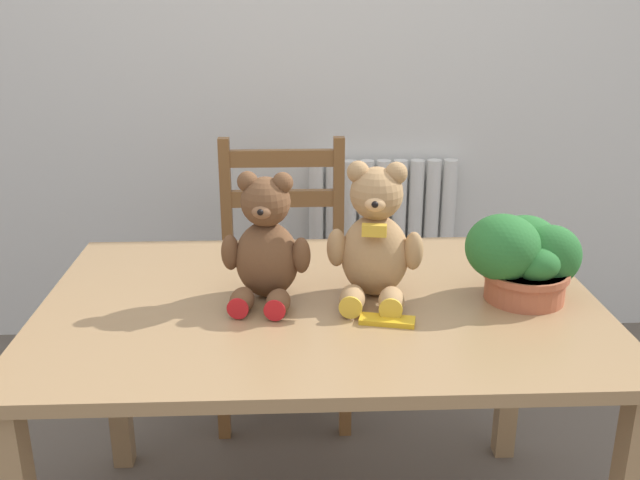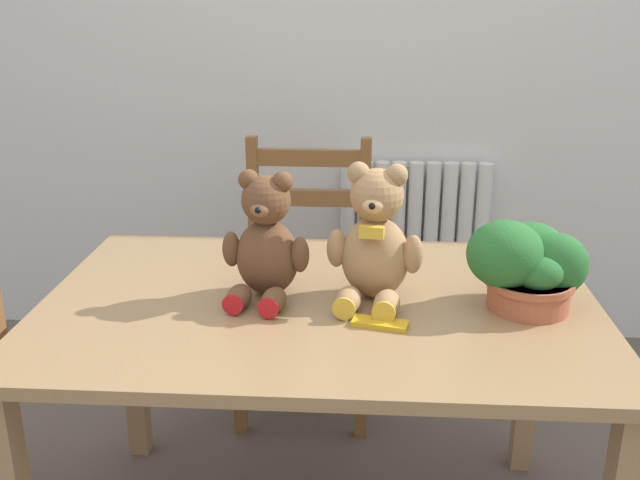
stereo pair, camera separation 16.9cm
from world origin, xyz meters
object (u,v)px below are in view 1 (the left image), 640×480
object	(u,v)px
potted_plant	(523,257)
chocolate_bar	(387,320)
teddy_bear_right	(375,240)
wooden_chair_behind	(283,280)
teddy_bear_left	(266,246)

from	to	relation	value
potted_plant	chocolate_bar	size ratio (longest dim) A/B	2.26
teddy_bear_right	wooden_chair_behind	bearing A→B (deg)	-63.76
wooden_chair_behind	potted_plant	world-z (taller)	potted_plant
wooden_chair_behind	teddy_bear_right	bearing A→B (deg)	106.64
teddy_bear_right	teddy_bear_left	bearing A→B (deg)	9.40
teddy_bear_right	chocolate_bar	xyz separation A→B (m)	(0.01, -0.15, -0.14)
wooden_chair_behind	teddy_bear_left	world-z (taller)	teddy_bear_left
teddy_bear_right	chocolate_bar	size ratio (longest dim) A/B	2.68
teddy_bear_left	teddy_bear_right	bearing A→B (deg)	-171.21
chocolate_bar	teddy_bear_left	bearing A→B (deg)	150.70
wooden_chair_behind	teddy_bear_left	size ratio (longest dim) A/B	3.06
teddy_bear_right	potted_plant	distance (m)	0.35
wooden_chair_behind	teddy_bear_right	distance (m)	0.90
wooden_chair_behind	teddy_bear_right	world-z (taller)	teddy_bear_right
wooden_chair_behind	teddy_bear_left	xyz separation A→B (m)	(-0.03, -0.77, 0.41)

